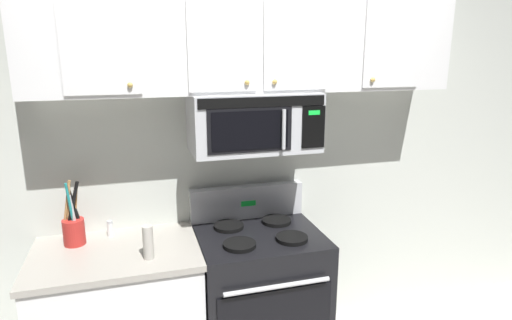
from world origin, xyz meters
name	(u,v)px	position (x,y,z in m)	size (l,w,h in m)	color
back_wall	(243,149)	(0.00, 0.79, 1.35)	(5.20, 0.10, 2.70)	silver
stove_range	(259,296)	(0.00, 0.42, 0.47)	(0.76, 0.69, 1.12)	black
over_range_microwave	(254,122)	(0.00, 0.54, 1.58)	(0.76, 0.43, 0.35)	#B7BABF
upper_cabinets	(252,44)	(0.00, 0.57, 2.02)	(2.50, 0.36, 0.55)	silver
counter_segment	(122,320)	(-0.84, 0.43, 0.45)	(0.93, 0.65, 0.90)	silver
utensil_crock_red	(74,227)	(-1.07, 0.58, 1.01)	(0.12, 0.12, 0.39)	red
salt_shaker	(110,229)	(-0.87, 0.64, 0.95)	(0.04, 0.04, 0.10)	white
pepper_mill	(148,242)	(-0.66, 0.28, 0.99)	(0.06, 0.06, 0.19)	#B7B2A8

